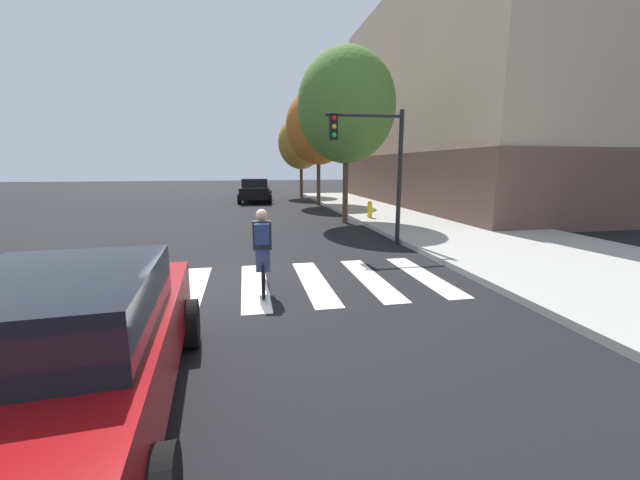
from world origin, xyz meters
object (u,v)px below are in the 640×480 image
Objects in this scene: traffic_light_near at (375,154)px; street_tree_near at (346,106)px; street_tree_mid at (319,127)px; sedan_mid at (256,190)px; street_tree_far at (301,143)px; fire_hydrant at (370,209)px; sedan_near at (67,350)px; cyclist at (263,251)px.

street_tree_near is (0.37, 4.91, 2.13)m from traffic_light_near.
sedan_mid is at bearing 142.34° from street_tree_mid.
sedan_mid is 0.77× the size of street_tree_far.
sedan_mid is 6.26× the size of fire_hydrant.
street_tree_near is at bearing -71.49° from sedan_mid.
sedan_near is 2.75× the size of cyclist.
sedan_mid is at bearing -139.71° from street_tree_far.
cyclist is 10.62m from street_tree_near.
sedan_mid is 19.71m from cyclist.
street_tree_near is (6.05, 12.64, 4.17)m from sedan_near.
cyclist is at bearing -91.26° from sedan_mid.
street_tree_near is at bearing 64.43° from sedan_near.
cyclist is (-0.43, -19.71, -0.00)m from sedan_mid.
cyclist is (2.00, 3.75, 0.02)m from sedan_near.
cyclist is at bearing -132.74° from traffic_light_near.
street_tree_near is 7.79m from street_tree_mid.
sedan_near is 21.78m from street_tree_mid.
sedan_near is 6.04× the size of fire_hydrant.
traffic_light_near is 0.66× the size of street_tree_far.
street_tree_near reaches higher than sedan_near.
street_tree_far reaches higher than fire_hydrant.
street_tree_mid is (-0.98, 7.41, 4.38)m from fire_hydrant.
fire_hydrant is (1.66, 5.28, -2.33)m from traffic_light_near.
sedan_mid is at bearing 88.74° from cyclist.
traffic_light_near is at bearing -94.36° from street_tree_near.
traffic_light_near is 12.88m from street_tree_mid.
street_tree_mid is at bearing -88.10° from street_tree_far.
traffic_light_near reaches higher than cyclist.
street_tree_far is (6.15, 26.61, 3.45)m from sedan_near.
sedan_near is at bearing -119.41° from fire_hydrant.
sedan_near is 14.62m from street_tree_near.
street_tree_near is at bearing 85.64° from traffic_light_near.
cyclist reaches higher than sedan_mid.
cyclist is 17.71m from street_tree_mid.
cyclist is at bearing -114.51° from street_tree_near.
traffic_light_near is (3.25, -15.72, 2.01)m from sedan_mid.
fire_hydrant is at bearing -85.00° from street_tree_far.
traffic_light_near is 0.57× the size of street_tree_near.
street_tree_mid is at bearing -37.66° from sedan_mid.
street_tree_near reaches higher than street_tree_mid.
cyclist is at bearing 61.98° from sedan_near.
sedan_mid is 0.66× the size of street_tree_near.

